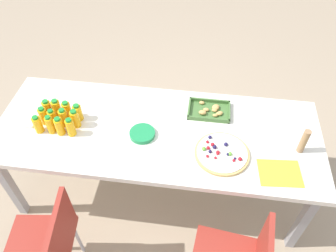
{
  "coord_description": "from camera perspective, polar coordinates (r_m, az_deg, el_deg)",
  "views": [
    {
      "loc": [
        0.28,
        -1.51,
        2.45
      ],
      "look_at": [
        0.08,
        0.03,
        0.77
      ],
      "focal_mm": 35.28,
      "sensor_mm": 36.0,
      "label": 1
    }
  ],
  "objects": [
    {
      "name": "juice_bottle_9",
      "position": [
        2.46,
        -18.66,
        2.86
      ],
      "size": [
        0.06,
        0.06,
        0.15
      ],
      "color": "#FAAC14",
      "rests_on": "party_table"
    },
    {
      "name": "juice_bottle_6",
      "position": [
        2.38,
        -17.55,
        1.37
      ],
      "size": [
        0.06,
        0.06,
        0.15
      ],
      "color": "#FAAD14",
      "rests_on": "party_table"
    },
    {
      "name": "chair_near_left",
      "position": [
        2.24,
        -19.98,
        -18.43
      ],
      "size": [
        0.45,
        0.45,
        0.83
      ],
      "rotation": [
        0.0,
        0.0,
        1.69
      ],
      "color": "maroon",
      "rests_on": "ground_plane"
    },
    {
      "name": "plate_stack",
      "position": [
        2.25,
        -4.46,
        -1.33
      ],
      "size": [
        0.17,
        0.17,
        0.03
      ],
      "color": "#1E8C4C",
      "rests_on": "party_table"
    },
    {
      "name": "juice_bottle_10",
      "position": [
        2.43,
        -17.04,
        2.63
      ],
      "size": [
        0.06,
        0.06,
        0.14
      ],
      "color": "#FAAF14",
      "rests_on": "party_table"
    },
    {
      "name": "juice_bottle_7",
      "position": [
        2.35,
        -15.74,
        1.22
      ],
      "size": [
        0.06,
        0.06,
        0.14
      ],
      "color": "#F9AC14",
      "rests_on": "party_table"
    },
    {
      "name": "paper_folder",
      "position": [
        2.17,
        18.75,
        -7.69
      ],
      "size": [
        0.28,
        0.22,
        0.01
      ],
      "primitive_type": "cube",
      "rotation": [
        0.0,
        0.0,
        0.08
      ],
      "color": "yellow",
      "rests_on": "party_table"
    },
    {
      "name": "party_table",
      "position": [
        2.34,
        -1.95,
        -1.66
      ],
      "size": [
        2.26,
        0.86,
        0.75
      ],
      "color": "silver",
      "rests_on": "ground_plane"
    },
    {
      "name": "juice_bottle_8",
      "position": [
        2.49,
        -20.08,
        2.81
      ],
      "size": [
        0.06,
        0.06,
        0.14
      ],
      "color": "#FAAB14",
      "rests_on": "party_table"
    },
    {
      "name": "cardboard_tube",
      "position": [
        2.27,
        22.4,
        -2.46
      ],
      "size": [
        0.04,
        0.04,
        0.19
      ],
      "primitive_type": "cylinder",
      "color": "#9E7A56",
      "rests_on": "party_table"
    },
    {
      "name": "juice_bottle_2",
      "position": [
        2.34,
        -18.24,
        -0.03
      ],
      "size": [
        0.06,
        0.06,
        0.14
      ],
      "color": "#F8AC14",
      "rests_on": "party_table"
    },
    {
      "name": "fruit_pizza",
      "position": [
        2.17,
        9.26,
        -4.63
      ],
      "size": [
        0.36,
        0.36,
        0.05
      ],
      "color": "tan",
      "rests_on": "party_table"
    },
    {
      "name": "juice_bottle_5",
      "position": [
        2.41,
        -19.32,
        1.35
      ],
      "size": [
        0.05,
        0.05,
        0.14
      ],
      "color": "#FAAF14",
      "rests_on": "party_table"
    },
    {
      "name": "ground_plane",
      "position": [
        2.89,
        -1.6,
        -10.65
      ],
      "size": [
        12.0,
        12.0,
        0.0
      ],
      "primitive_type": "plane",
      "color": "tan"
    },
    {
      "name": "juice_bottle_0",
      "position": [
        2.4,
        -21.58,
        0.25
      ],
      "size": [
        0.06,
        0.06,
        0.14
      ],
      "color": "#F9AF14",
      "rests_on": "party_table"
    },
    {
      "name": "snack_tray",
      "position": [
        2.42,
        7.25,
        2.69
      ],
      "size": [
        0.3,
        0.21,
        0.04
      ],
      "color": "#477238",
      "rests_on": "party_table"
    },
    {
      "name": "juice_bottle_3",
      "position": [
        2.31,
        -16.5,
        -0.2
      ],
      "size": [
        0.06,
        0.06,
        0.14
      ],
      "color": "#F9AC14",
      "rests_on": "party_table"
    },
    {
      "name": "napkin_stack",
      "position": [
        2.55,
        -23.24,
        1.08
      ],
      "size": [
        0.15,
        0.15,
        0.01
      ],
      "primitive_type": "cube",
      "color": "white",
      "rests_on": "party_table"
    },
    {
      "name": "juice_bottle_1",
      "position": [
        2.36,
        -19.69,
        0.22
      ],
      "size": [
        0.05,
        0.05,
        0.15
      ],
      "color": "#FAAE14",
      "rests_on": "party_table"
    },
    {
      "name": "juice_bottle_4",
      "position": [
        2.45,
        -20.7,
        1.66
      ],
      "size": [
        0.06,
        0.06,
        0.14
      ],
      "color": "#F9AE14",
      "rests_on": "party_table"
    },
    {
      "name": "juice_bottle_11",
      "position": [
        2.4,
        -15.32,
        2.25
      ],
      "size": [
        0.06,
        0.06,
        0.13
      ],
      "color": "#FAAE14",
      "rests_on": "party_table"
    }
  ]
}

